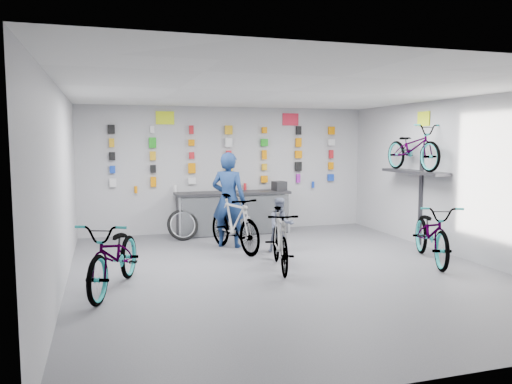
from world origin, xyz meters
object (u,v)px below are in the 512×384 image
object	(u,v)px
counter	(233,213)
bike_left	(115,255)
customer	(281,225)
bike_right	(432,233)
bike_center	(280,239)
clerk	(229,200)
bike_service	(234,223)

from	to	relation	value
counter	bike_left	size ratio (longest dim) A/B	1.33
bike_left	customer	size ratio (longest dim) A/B	1.88
counter	bike_right	xyz separation A→B (m)	(2.78, -3.70, 0.05)
bike_center	customer	world-z (taller)	customer
bike_left	clerk	xyz separation A→B (m)	(2.33, 2.46, 0.45)
counter	clerk	xyz separation A→B (m)	(-0.44, -1.35, 0.50)
bike_center	bike_service	world-z (taller)	bike_service
counter	clerk	world-z (taller)	clerk
bike_service	counter	bearing A→B (deg)	60.82
bike_center	customer	bearing A→B (deg)	81.78
bike_left	clerk	distance (m)	3.42
bike_right	bike_service	world-z (taller)	bike_service
bike_center	clerk	xyz separation A→B (m)	(-0.39, 2.05, 0.46)
counter	bike_right	size ratio (longest dim) A/B	1.31
counter	bike_right	world-z (taller)	bike_right
bike_right	customer	world-z (taller)	customer
bike_right	customer	bearing A→B (deg)	167.50
bike_left	bike_right	size ratio (longest dim) A/B	0.99
counter	bike_service	world-z (taller)	bike_service
bike_center	clerk	distance (m)	2.14
customer	bike_left	bearing A→B (deg)	-146.16
counter	clerk	distance (m)	1.51
bike_center	bike_right	size ratio (longest dim) A/B	0.85
counter	clerk	size ratio (longest dim) A/B	1.37
bike_center	bike_service	xyz separation A→B (m)	(-0.39, 1.61, 0.04)
clerk	bike_left	bearing A→B (deg)	79.94
bike_service	bike_right	bearing A→B (deg)	-46.15
counter	bike_left	world-z (taller)	bike_left
counter	bike_left	xyz separation A→B (m)	(-2.77, -3.82, 0.05)
bike_center	bike_left	bearing A→B (deg)	-159.16
bike_service	customer	distance (m)	0.93
bike_center	clerk	size ratio (longest dim) A/B	0.89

